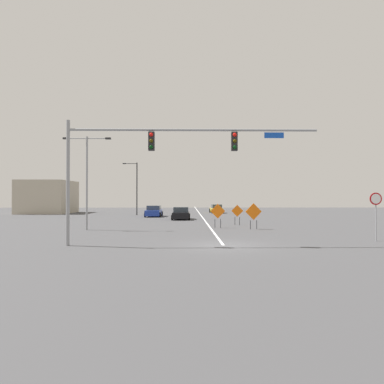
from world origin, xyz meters
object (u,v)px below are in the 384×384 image
construction_sign_right_shoulder (237,212)px  car_black_near (181,214)px  car_yellow_approaching (216,209)px  street_lamp_far_right (87,174)px  traffic_signal_assembly (153,151)px  street_lamp_mid_left (136,186)px  car_blue_passing (154,211)px  construction_sign_median_near (254,213)px  stop_sign (376,207)px  construction_sign_median_far (218,212)px

construction_sign_right_shoulder → car_black_near: bearing=124.1°
car_yellow_approaching → car_black_near: bearing=-108.9°
street_lamp_far_right → construction_sign_right_shoulder: bearing=21.1°
traffic_signal_assembly → car_black_near: (1.20, 22.51, -4.62)m
street_lamp_far_right → construction_sign_right_shoulder: street_lamp_far_right is taller
street_lamp_mid_left → car_blue_passing: bearing=-52.5°
construction_sign_median_near → car_black_near: (-6.28, 12.74, -0.71)m
car_blue_passing → stop_sign: bearing=-58.8°
traffic_signal_assembly → car_black_near: traffic_signal_assembly is taller
construction_sign_median_far → car_blue_passing: bearing=112.4°
construction_sign_median_far → car_blue_passing: size_ratio=0.48×
street_lamp_far_right → street_lamp_mid_left: (0.71, 23.02, -0.30)m
street_lamp_far_right → traffic_signal_assembly: bearing=-55.8°
street_lamp_mid_left → car_blue_passing: (3.02, -3.93, -3.59)m
traffic_signal_assembly → stop_sign: 14.01m
stop_sign → street_lamp_mid_left: size_ratio=0.39×
stop_sign → construction_sign_right_shoulder: size_ratio=1.55×
construction_sign_right_shoulder → construction_sign_median_near: 4.59m
street_lamp_mid_left → construction_sign_median_far: 23.77m
car_yellow_approaching → car_blue_passing: bearing=-131.7°
stop_sign → construction_sign_right_shoulder: 14.27m
stop_sign → car_blue_passing: size_ratio=0.68×
stop_sign → car_black_near: stop_sign is taller
traffic_signal_assembly → car_blue_passing: traffic_signal_assembly is taller
stop_sign → street_lamp_mid_left: 36.08m
stop_sign → street_lamp_mid_left: bearing=122.1°
street_lamp_far_right → car_black_near: 15.71m
traffic_signal_assembly → construction_sign_right_shoulder: bearing=64.7°
car_blue_passing → car_black_near: 6.95m
car_blue_passing → car_black_near: (3.77, -5.84, -0.04)m
street_lamp_mid_left → car_blue_passing: 6.12m
street_lamp_far_right → car_blue_passing: street_lamp_far_right is taller
car_blue_passing → car_black_near: bearing=-57.2°
construction_sign_median_near → car_blue_passing: bearing=118.4°
street_lamp_far_right → car_black_near: bearing=60.5°
street_lamp_mid_left → car_blue_passing: street_lamp_mid_left is taller
traffic_signal_assembly → street_lamp_mid_left: size_ratio=1.83×
street_lamp_far_right → car_blue_passing: (3.73, 19.08, -3.89)m
construction_sign_median_far → car_blue_passing: 18.77m
construction_sign_right_shoulder → stop_sign: bearing=-61.7°
construction_sign_right_shoulder → construction_sign_median_far: bearing=-123.4°
construction_sign_median_near → car_blue_passing: construction_sign_median_near is taller
construction_sign_median_far → street_lamp_mid_left: bearing=115.6°
stop_sign → construction_sign_median_near: (-6.04, 8.01, -0.72)m
street_lamp_mid_left → construction_sign_right_shoulder: size_ratio=4.00×
construction_sign_right_shoulder → car_black_near: 9.93m
stop_sign → construction_sign_median_near: 10.05m
construction_sign_right_shoulder → car_black_near: size_ratio=0.44×
street_lamp_far_right → car_blue_passing: size_ratio=1.74×
construction_sign_right_shoulder → street_lamp_mid_left: bearing=124.5°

